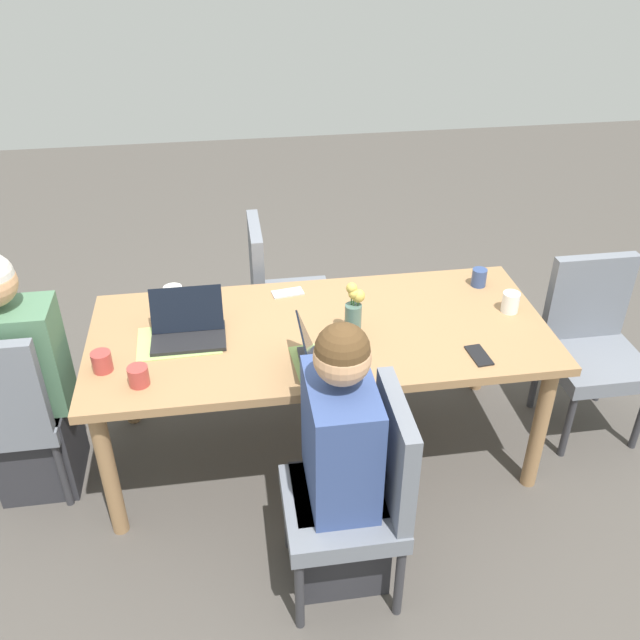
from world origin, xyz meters
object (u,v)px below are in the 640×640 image
(phone_black, at_px, (479,355))
(coffee_mug_centre_right, at_px, (479,277))
(chair_head_right_right_near, at_px, (592,339))
(flower_vase, at_px, (354,312))
(chair_far_left_far, at_px, (279,290))
(person_head_left_left_mid, at_px, (23,390))
(coffee_mug_near_left, at_px, (174,296))
(phone_silver, at_px, (288,293))
(laptop_head_left_left_mid, at_px, (188,329))
(coffee_mug_centre_left, at_px, (102,362))
(chair_near_left_near, at_px, (362,489))
(dining_table, at_px, (320,343))
(laptop_near_left_near, at_px, (323,363))
(coffee_mug_far_left, at_px, (510,302))
(coffee_mug_near_right, at_px, (138,376))
(person_near_left_near, at_px, (340,474))
(chair_head_left_left_mid, at_px, (7,407))

(phone_black, bearing_deg, coffee_mug_centre_right, -24.05)
(chair_head_right_right_near, bearing_deg, flower_vase, -174.72)
(flower_vase, bearing_deg, chair_far_left_far, 107.20)
(person_head_left_left_mid, height_order, coffee_mug_centre_right, person_head_left_left_mid)
(person_head_left_left_mid, bearing_deg, coffee_mug_near_left, 24.12)
(flower_vase, distance_m, phone_black, 0.56)
(coffee_mug_near_left, height_order, phone_silver, coffee_mug_near_left)
(laptop_head_left_left_mid, bearing_deg, coffee_mug_centre_left, -150.76)
(flower_vase, bearing_deg, laptop_head_left_left_mid, 172.68)
(coffee_mug_centre_left, bearing_deg, coffee_mug_centre_right, 14.15)
(chair_near_left_near, bearing_deg, dining_table, 93.41)
(person_head_left_left_mid, distance_m, laptop_near_left_near, 1.34)
(person_head_left_left_mid, bearing_deg, coffee_mug_far_left, 0.39)
(person_head_left_left_mid, xyz_separation_m, coffee_mug_near_left, (0.67, 0.30, 0.25))
(chair_near_left_near, height_order, coffee_mug_far_left, chair_near_left_near)
(coffee_mug_near_right, bearing_deg, coffee_mug_near_left, 78.42)
(person_near_left_near, bearing_deg, coffee_mug_near_left, 121.63)
(chair_far_left_far, relative_size, coffee_mug_centre_left, 10.46)
(person_near_left_near, distance_m, flower_vase, 0.73)
(chair_head_left_left_mid, distance_m, laptop_near_left_near, 1.39)
(flower_vase, xyz_separation_m, coffee_mug_centre_right, (0.70, 0.34, -0.08))
(coffee_mug_near_right, distance_m, coffee_mug_far_left, 1.69)
(person_near_left_near, distance_m, laptop_near_left_near, 0.46)
(coffee_mug_near_right, height_order, phone_black, coffee_mug_near_right)
(dining_table, height_order, chair_near_left_near, chair_near_left_near)
(chair_head_left_left_mid, xyz_separation_m, flower_vase, (1.52, 0.00, 0.35))
(chair_head_left_left_mid, distance_m, phone_black, 2.04)
(chair_near_left_near, height_order, coffee_mug_near_right, chair_near_left_near)
(person_near_left_near, relative_size, laptop_head_left_left_mid, 3.73)
(coffee_mug_near_left, relative_size, phone_silver, 0.66)
(phone_black, bearing_deg, coffee_mug_near_right, 84.40)
(dining_table, bearing_deg, chair_near_left_near, -86.59)
(phone_silver, bearing_deg, phone_black, -49.67)
(person_head_left_left_mid, xyz_separation_m, laptop_head_left_left_mid, (0.74, 0.02, 0.24))
(phone_black, height_order, phone_silver, same)
(flower_vase, height_order, laptop_near_left_near, flower_vase)
(flower_vase, xyz_separation_m, laptop_head_left_left_mid, (-0.72, 0.09, -0.08))
(person_head_left_left_mid, bearing_deg, coffee_mug_centre_left, -23.78)
(coffee_mug_centre_right, xyz_separation_m, phone_silver, (-0.94, 0.06, -0.04))
(chair_far_left_far, distance_m, coffee_mug_centre_left, 1.26)
(coffee_mug_near_left, relative_size, coffee_mug_near_right, 1.19)
(chair_head_right_right_near, distance_m, laptop_head_left_left_mid, 1.97)
(coffee_mug_near_left, bearing_deg, laptop_head_left_left_mid, -76.18)
(coffee_mug_centre_right, bearing_deg, coffee_mug_far_left, -76.61)
(dining_table, relative_size, flower_vase, 7.87)
(flower_vase, distance_m, laptop_head_left_left_mid, 0.73)
(person_head_left_left_mid, distance_m, flower_vase, 1.49)
(laptop_near_left_near, bearing_deg, chair_far_left_far, 94.37)
(phone_silver, bearing_deg, chair_head_right_right_near, -19.92)
(chair_far_left_far, height_order, chair_head_right_right_near, same)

